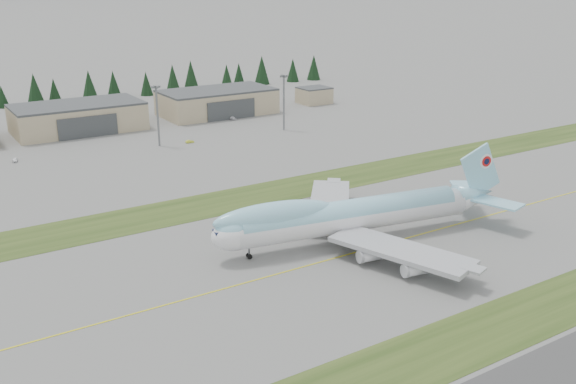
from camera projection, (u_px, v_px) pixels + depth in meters
ground at (341, 257)px, 137.94m from camera, size 7000.00×7000.00×0.00m
grass_strip_near at (477, 336)px, 107.53m from camera, size 400.00×14.00×0.08m
grass_strip_far at (241, 199)px, 173.96m from camera, size 400.00×18.00×0.08m
taxiway_line_main at (341, 257)px, 137.94m from camera, size 400.00×0.40×0.02m
boeing_747_freighter at (351, 215)px, 143.85m from camera, size 74.74×63.32×19.60m
hangar_center at (78, 117)px, 248.58m from camera, size 48.00×26.60×10.80m
hangar_right at (217, 102)px, 279.02m from camera, size 48.00×26.60×10.80m
control_shed at (314, 95)px, 303.37m from camera, size 14.00×12.00×7.60m
floodlight_masts at (78, 111)px, 208.96m from camera, size 144.91×8.41×24.23m
service_vehicle_a at (15, 162)px, 208.51m from camera, size 2.29×3.86×1.23m
service_vehicle_b at (190, 143)px, 232.09m from camera, size 3.22×1.38×1.03m
service_vehicle_c at (232, 120)px, 269.68m from camera, size 2.40×4.66×1.29m
conifer_belt at (57, 88)px, 301.15m from camera, size 276.13×14.70×16.92m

